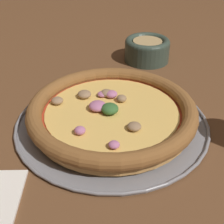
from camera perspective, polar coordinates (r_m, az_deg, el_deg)
The scene contains 4 objects.
ground_plane at distance 0.54m, azimuth -0.00°, elevation -2.21°, with size 3.00×3.00×0.00m, color brown.
pizza_tray at distance 0.54m, azimuth -0.00°, elevation -1.86°, with size 0.33×0.33×0.01m.
pizza at distance 0.52m, azimuth -0.04°, elevation 0.07°, with size 0.28×0.28×0.04m.
bowl_near at distance 0.76m, azimuth 6.43°, elevation 11.41°, with size 0.11×0.11×0.05m.
Camera 1 is at (-0.38, -0.21, 0.32)m, focal length 50.00 mm.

